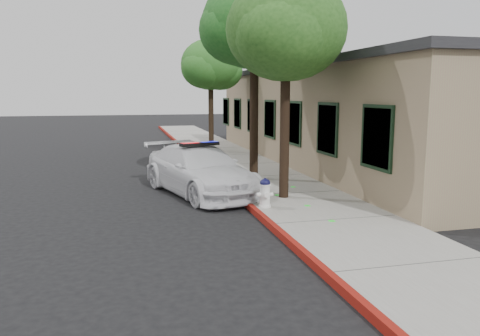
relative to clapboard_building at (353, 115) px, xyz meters
name	(u,v)px	position (x,y,z in m)	size (l,w,h in m)	color
ground	(270,230)	(-6.69, -9.00, -2.13)	(120.00, 120.00, 0.00)	black
sidewalk	(291,196)	(-5.09, -6.00, -2.05)	(3.20, 60.00, 0.15)	gray
red_curb	(240,198)	(-6.63, -6.00, -2.05)	(0.14, 60.00, 0.16)	maroon
clapboard_building	(353,115)	(0.00, 0.00, 0.00)	(7.30, 20.89, 4.24)	#827755
police_car	(200,170)	(-7.59, -4.72, -1.38)	(3.47, 5.49, 1.60)	silver
fire_hydrant	(265,193)	(-6.34, -7.46, -1.59)	(0.43, 0.38, 0.76)	white
street_tree_near	(287,34)	(-5.45, -6.44, 2.52)	(3.29, 3.46, 6.03)	black
street_tree_mid	(255,29)	(-5.47, -3.37, 3.06)	(3.82, 3.50, 6.68)	black
street_tree_far	(211,67)	(-5.46, 4.53, 2.23)	(3.16, 2.96, 5.60)	black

